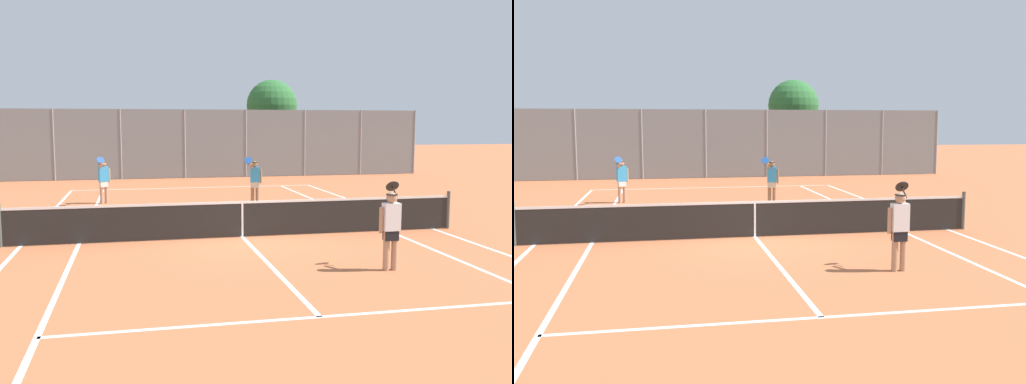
% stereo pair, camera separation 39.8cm
% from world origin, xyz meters
% --- Properties ---
extents(ground_plane, '(120.00, 120.00, 0.00)m').
position_xyz_m(ground_plane, '(0.00, 0.00, 0.00)').
color(ground_plane, '#BC663D').
extents(court_line_markings, '(11.10, 23.90, 0.01)m').
position_xyz_m(court_line_markings, '(0.00, 0.00, 0.00)').
color(court_line_markings, white).
rests_on(court_line_markings, ground).
extents(tennis_net, '(12.00, 0.10, 1.07)m').
position_xyz_m(tennis_net, '(0.00, 0.00, 0.51)').
color(tennis_net, '#474C47').
rests_on(tennis_net, ground).
extents(player_near_side, '(0.66, 0.74, 1.77)m').
position_xyz_m(player_near_side, '(2.30, -3.98, 0.93)').
color(player_near_side, tan).
rests_on(player_near_side, ground).
extents(player_far_left, '(0.47, 0.87, 1.77)m').
position_xyz_m(player_far_left, '(-3.87, 7.36, 0.93)').
color(player_far_left, tan).
rests_on(player_far_left, ground).
extents(player_far_right, '(0.75, 0.72, 1.77)m').
position_xyz_m(player_far_right, '(1.60, 5.96, 0.93)').
color(player_far_right, '#936B4C').
rests_on(player_far_right, ground).
extents(back_fence, '(27.29, 0.08, 3.76)m').
position_xyz_m(back_fence, '(-0.00, 16.75, 1.88)').
color(back_fence, gray).
rests_on(back_fence, ground).
extents(tree_behind_left, '(3.15, 3.15, 5.68)m').
position_xyz_m(tree_behind_left, '(5.71, 20.35, 4.03)').
color(tree_behind_left, brown).
rests_on(tree_behind_left, ground).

